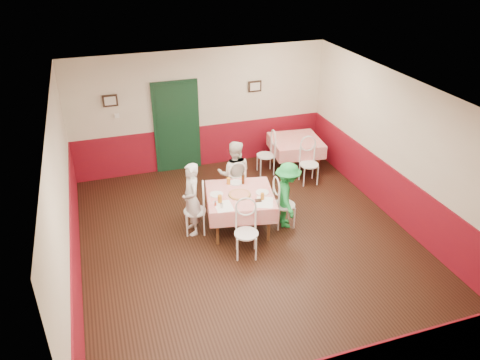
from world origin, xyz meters
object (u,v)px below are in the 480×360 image
object	(u,v)px
glass_c	(229,181)
diner_left	(192,199)
main_table	(240,211)
second_table	(295,154)
glass_b	(262,196)
chair_left	(195,211)
chair_far	(235,186)
chair_right	(284,205)
diner_far	(234,174)
wallet	(258,200)
chair_second_b	(309,165)
chair_near	(246,234)
chair_second_a	(266,155)
diner_right	(287,195)
pizza	(240,194)
glass_a	(220,199)

from	to	relation	value
glass_c	diner_left	size ratio (longest dim) A/B	0.09
main_table	second_table	xyz separation A→B (m)	(2.05, 2.02, 0.00)
glass_b	diner_left	xyz separation A→B (m)	(-1.21, 0.49, -0.11)
chair_left	chair_far	world-z (taller)	same
glass_c	chair_right	bearing A→B (deg)	-32.60
glass_c	diner_left	xyz separation A→B (m)	(-0.79, -0.26, -0.11)
chair_right	diner_far	distance (m)	1.27
glass_c	diner_far	world-z (taller)	diner_far
wallet	diner_left	distance (m)	1.23
diner_left	chair_left	bearing A→B (deg)	76.29
chair_far	chair_second_b	bearing A→B (deg)	-168.95
chair_near	wallet	size ratio (longest dim) A/B	8.18
chair_second_b	glass_c	size ratio (longest dim) A/B	6.86
chair_second_a	glass_b	distance (m)	2.56
second_table	chair_far	world-z (taller)	chair_far
second_table	diner_right	size ratio (longest dim) A/B	0.85
glass_b	chair_left	bearing A→B (deg)	157.53
main_table	chair_near	distance (m)	0.85
pizza	diner_left	distance (m)	0.89
chair_second_b	diner_left	xyz separation A→B (m)	(-2.93, -1.09, 0.26)
main_table	wallet	bearing A→B (deg)	-56.73
chair_right	chair_second_b	distance (m)	1.87
chair_near	wallet	xyz separation A→B (m)	(0.39, 0.48, 0.32)
chair_right	chair_second_a	bearing A→B (deg)	-7.99
chair_near	glass_a	bearing A→B (deg)	128.90
main_table	diner_far	distance (m)	0.96
main_table	chair_far	distance (m)	0.85
chair_second_b	diner_right	xyz separation A→B (m)	(-1.16, -1.44, 0.21)
glass_c	wallet	size ratio (longest dim) A/B	1.19
diner_left	diner_right	world-z (taller)	diner_left
chair_far	glass_a	xyz separation A→B (m)	(-0.60, -1.01, 0.38)
pizza	diner_right	distance (m)	0.92
glass_b	diner_far	bearing A→B (deg)	97.21
second_table	diner_left	xyz separation A→B (m)	(-2.93, -1.84, 0.34)
diner_far	diner_left	bearing A→B (deg)	52.76
chair_left	chair_near	distance (m)	1.20
chair_second_b	wallet	size ratio (longest dim) A/B	8.18
chair_right	glass_a	bearing A→B (deg)	94.88
pizza	chair_far	bearing A→B (deg)	78.21
second_table	chair_near	distance (m)	3.61
chair_right	glass_a	distance (m)	1.33
chair_second_b	second_table	bearing A→B (deg)	96.20
main_table	pizza	size ratio (longest dim) A/B	3.05
chair_left	glass_b	distance (m)	1.31
glass_a	glass_b	world-z (taller)	glass_a
chair_far	diner_left	bearing A→B (deg)	30.67
chair_near	pizza	bearing A→B (deg)	95.90
main_table	diner_left	bearing A→B (deg)	169.10
chair_right	glass_b	bearing A→B (deg)	111.05
glass_b	diner_right	xyz separation A→B (m)	(0.56, 0.15, -0.16)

